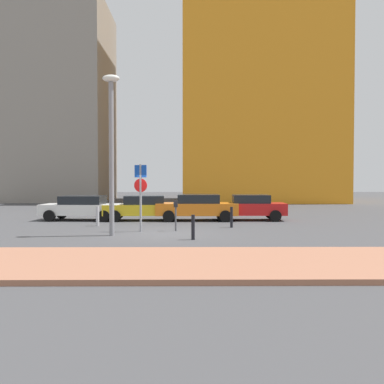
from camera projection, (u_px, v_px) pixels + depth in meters
ground_plane at (163, 233)px, 18.14m from camera, size 120.00×120.00×0.00m
sidewalk_brick at (148, 263)px, 11.35m from camera, size 40.00×4.42×0.14m
parked_car_white at (82, 207)px, 23.96m from camera, size 4.59×2.31×1.39m
parked_car_yellow at (144, 207)px, 23.82m from camera, size 4.50×2.09×1.40m
parked_car_orange at (197, 207)px, 23.79m from camera, size 4.56×2.06×1.47m
parked_car_red at (248, 207)px, 23.94m from camera, size 4.33×2.02×1.45m
parking_sign_post at (141, 189)px, 18.67m from camera, size 0.59×0.17×2.99m
parking_meter at (176, 211)px, 18.95m from camera, size 0.18×0.14×1.36m
street_lamp at (111, 141)px, 17.29m from camera, size 0.70×0.36×6.60m
traffic_bollard_near at (232, 217)px, 20.29m from camera, size 0.13×0.13×1.00m
traffic_bollard_mid at (193, 227)px, 16.18m from camera, size 0.14×0.14×0.96m
traffic_bollard_far at (98, 216)px, 20.96m from camera, size 0.16×0.16×0.99m
building_colorful_midrise at (257, 56)px, 45.49m from camera, size 15.98×13.21×31.38m
building_under_construction at (59, 104)px, 46.25m from camera, size 10.73×10.95×21.25m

